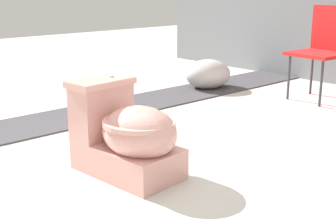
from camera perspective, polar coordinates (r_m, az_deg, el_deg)
name	(u,v)px	position (r m, az deg, el deg)	size (l,w,h in m)	color
ground_plane	(161,169)	(2.69, -0.82, -6.97)	(14.00, 14.00, 0.00)	beige
gravel_strip	(107,110)	(3.93, -7.43, 0.27)	(0.56, 8.00, 0.01)	#423F44
toilet	(127,136)	(2.56, -4.97, -2.91)	(0.66, 0.43, 0.52)	#E09E93
folding_chair_left	(326,43)	(4.45, 18.68, 8.01)	(0.47, 0.47, 0.83)	red
boulder_near	(208,74)	(4.72, 4.88, 4.63)	(0.48, 0.41, 0.29)	#B7B2AD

